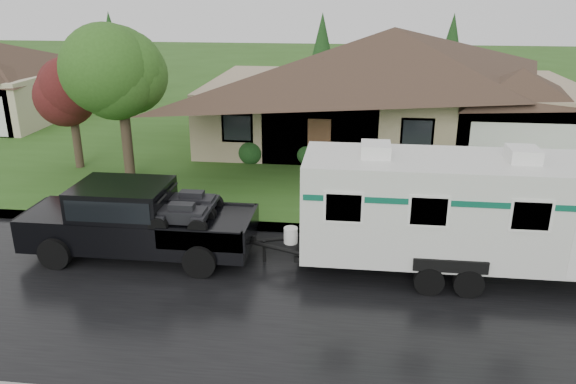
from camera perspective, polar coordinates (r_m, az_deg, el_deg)
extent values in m
plane|color=#2C541A|center=(16.37, 5.25, -7.29)|extent=(140.00, 140.00, 0.00)
cube|color=black|center=(14.61, 4.97, -10.84)|extent=(140.00, 8.00, 0.01)
cube|color=gray|center=(18.37, 5.51, -3.90)|extent=(140.00, 0.50, 0.15)
cube|color=#2C541A|center=(30.48, 6.26, 5.75)|extent=(140.00, 26.00, 0.15)
cube|color=tan|center=(29.21, 10.30, 8.10)|extent=(18.00, 10.00, 3.00)
pyramid|color=#3D2C21|center=(28.67, 10.82, 16.14)|extent=(19.44, 10.80, 2.60)
cube|color=tan|center=(27.20, 22.06, 5.78)|extent=(5.76, 4.00, 2.70)
cube|color=#BEB38D|center=(35.00, -26.88, 7.81)|extent=(3.20, 4.00, 2.52)
cylinder|color=#382B1E|center=(23.48, -15.98, 4.37)|extent=(0.41, 0.41, 2.67)
sphere|color=#386C23|center=(22.91, -16.67, 11.42)|extent=(3.68, 3.68, 3.68)
cylinder|color=#382B1E|center=(25.92, -20.61, 4.57)|extent=(0.35, 0.35, 2.05)
sphere|color=#581C1B|center=(25.47, -21.22, 9.43)|extent=(2.82, 2.82, 2.82)
sphere|color=#143814|center=(25.24, -3.77, 4.20)|extent=(1.00, 1.00, 1.00)
sphere|color=#143814|center=(24.91, 1.95, 4.02)|extent=(1.00, 1.00, 1.00)
sphere|color=#143814|center=(24.83, 7.77, 3.79)|extent=(1.00, 1.00, 1.00)
sphere|color=#143814|center=(25.00, 13.56, 3.53)|extent=(1.00, 1.00, 1.00)
sphere|color=#143814|center=(25.42, 19.21, 3.23)|extent=(1.00, 1.00, 1.00)
sphere|color=#143814|center=(26.09, 24.62, 2.92)|extent=(1.00, 1.00, 1.00)
cube|color=black|center=(17.04, -14.83, -3.59)|extent=(6.60, 2.20, 0.95)
cube|color=black|center=(17.95, -22.13, -2.20)|extent=(1.76, 2.15, 0.39)
cube|color=black|center=(16.89, -16.47, -0.86)|extent=(2.64, 2.07, 0.99)
cube|color=black|center=(16.88, -16.49, -0.68)|extent=(2.42, 2.11, 0.61)
cube|color=black|center=(16.31, -8.04, -3.33)|extent=(2.42, 2.09, 0.07)
cylinder|color=black|center=(17.20, -22.54, -5.73)|extent=(0.92, 0.35, 0.92)
cylinder|color=black|center=(18.92, -19.47, -3.00)|extent=(0.92, 0.35, 0.92)
cylinder|color=black|center=(15.63, -8.93, -6.95)|extent=(0.92, 0.35, 0.92)
cylinder|color=black|center=(17.51, -7.06, -3.81)|extent=(0.92, 0.35, 0.92)
cube|color=silver|center=(15.68, 15.86, -1.45)|extent=(7.70, 2.64, 2.70)
cube|color=black|center=(16.27, 15.36, -6.42)|extent=(8.14, 1.32, 0.15)
cube|color=#0C563F|center=(15.48, 16.07, 0.60)|extent=(7.55, 2.66, 0.15)
cube|color=white|center=(15.00, 8.91, 4.28)|extent=(0.77, 0.88, 0.35)
cube|color=white|center=(15.60, 22.79, 3.54)|extent=(0.77, 0.88, 0.35)
cylinder|color=black|center=(15.08, 14.12, -8.73)|extent=(0.77, 0.26, 0.77)
cylinder|color=black|center=(17.39, 13.17, -4.66)|extent=(0.77, 0.26, 0.77)
cylinder|color=black|center=(15.24, 17.85, -8.79)|extent=(0.77, 0.26, 0.77)
cylinder|color=black|center=(17.53, 16.39, -4.76)|extent=(0.77, 0.26, 0.77)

